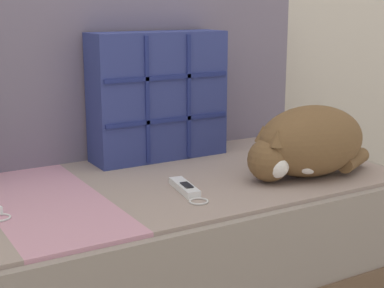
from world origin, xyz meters
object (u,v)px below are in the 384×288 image
at_px(throw_pillow_quilted, 158,96).
at_px(sleeping_cat, 307,144).
at_px(game_remote_near, 186,189).
at_px(couch, 44,267).

distance_m(throw_pillow_quilted, sleeping_cat, 0.48).
relative_size(throw_pillow_quilted, sleeping_cat, 1.04).
bearing_deg(sleeping_cat, game_remote_near, 172.36).
distance_m(throw_pillow_quilted, game_remote_near, 0.41).
bearing_deg(couch, sleeping_cat, -17.14).
distance_m(couch, sleeping_cat, 0.77).
bearing_deg(game_remote_near, sleeping_cat, -7.64).
bearing_deg(game_remote_near, throw_pillow_quilted, 73.82).
bearing_deg(game_remote_near, couch, 153.69).
height_order(couch, game_remote_near, game_remote_near).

